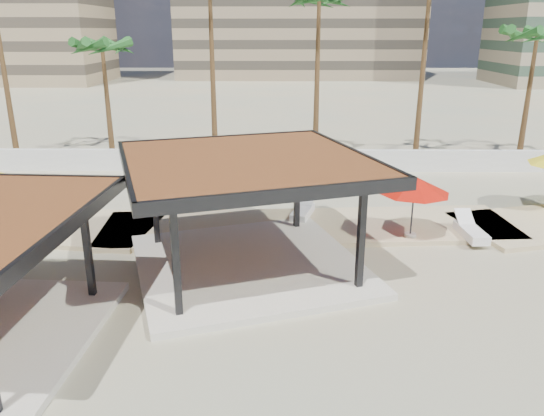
{
  "coord_description": "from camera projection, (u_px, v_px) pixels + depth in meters",
  "views": [
    {
      "loc": [
        0.8,
        -12.49,
        7.42
      ],
      "look_at": [
        0.59,
        5.39,
        1.4
      ],
      "focal_mm": 35.0,
      "sensor_mm": 36.0,
      "label": 1
    }
  ],
  "objects": [
    {
      "name": "lounger_b",
      "position": [
        303.0,
        211.0,
        21.71
      ],
      "size": [
        1.13,
        2.03,
        0.73
      ],
      "rotation": [
        0.0,
        0.0,
        1.29
      ],
      "color": "silver",
      "rests_on": "promenade"
    },
    {
      "name": "palm_c",
      "position": [
        102.0,
        50.0,
        29.44
      ],
      "size": [
        3.0,
        3.0,
        7.41
      ],
      "color": "brown",
      "rests_on": "ground"
    },
    {
      "name": "pavilion_central",
      "position": [
        248.0,
        203.0,
        16.72
      ],
      "size": [
        9.29,
        9.29,
        3.73
      ],
      "rotation": [
        0.0,
        0.0,
        0.32
      ],
      "color": "beige",
      "rests_on": "ground"
    },
    {
      "name": "palm_e",
      "position": [
        319.0,
        6.0,
        28.85
      ],
      "size": [
        3.0,
        3.0,
        9.87
      ],
      "color": "brown",
      "rests_on": "ground"
    },
    {
      "name": "lounger_c",
      "position": [
        471.0,
        231.0,
        19.55
      ],
      "size": [
        0.78,
        2.04,
        0.76
      ],
      "rotation": [
        0.0,
        0.0,
        1.63
      ],
      "color": "silver",
      "rests_on": "promenade"
    },
    {
      "name": "lounger_a",
      "position": [
        18.0,
        229.0,
        19.74
      ],
      "size": [
        0.76,
        2.09,
        0.78
      ],
      "rotation": [
        0.0,
        0.0,
        1.61
      ],
      "color": "silver",
      "rests_on": "promenade"
    },
    {
      "name": "palm_g",
      "position": [
        537.0,
        40.0,
        29.09
      ],
      "size": [
        3.0,
        3.0,
        8.0
      ],
      "color": "brown",
      "rests_on": "ground"
    },
    {
      "name": "ground",
      "position": [
        248.0,
        321.0,
        14.22
      ],
      "size": [
        200.0,
        200.0,
        0.0
      ],
      "primitive_type": "plane",
      "color": "tan",
      "rests_on": "ground"
    },
    {
      "name": "umbrella_c",
      "position": [
        415.0,
        185.0,
        18.96
      ],
      "size": [
        2.72,
        2.72,
        2.29
      ],
      "rotation": [
        0.0,
        0.0,
        0.06
      ],
      "color": "beige",
      "rests_on": "promenade"
    },
    {
      "name": "boundary_wall",
      "position": [
        264.0,
        160.0,
        29.19
      ],
      "size": [
        56.0,
        0.3,
        1.2
      ],
      "primitive_type": "cube",
      "color": "silver",
      "rests_on": "ground"
    },
    {
      "name": "promenade",
      "position": [
        307.0,
        222.0,
        21.44
      ],
      "size": [
        44.45,
        7.97,
        0.24
      ],
      "color": "#C6B284",
      "rests_on": "ground"
    }
  ]
}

